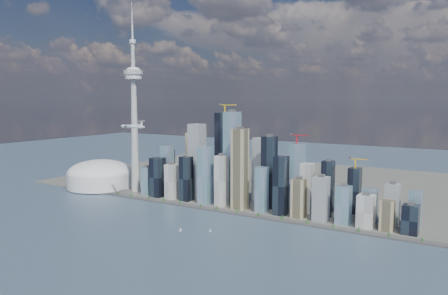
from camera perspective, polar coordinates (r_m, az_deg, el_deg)
The scene contains 10 objects.
ground at distance 921.77m, azimuth -10.72°, elevation -11.31°, with size 4000.00×4000.00×0.00m, color #303E54.
seawall at distance 1111.81m, azimuth -2.00°, elevation -8.02°, with size 1100.00×22.00×4.00m, color #383838.
land at distance 1499.69m, azimuth 7.49°, elevation -4.32°, with size 1400.00×900.00×3.00m, color #4C4C47.
shoreline_trees at distance 1110.15m, azimuth -2.01°, elevation -7.68°, with size 960.53×7.20×8.80m.
skyscraper_cluster at distance 1138.15m, azimuth 2.90°, elevation -3.58°, with size 736.00×142.00×262.67m.
needle_tower at distance 1310.70m, azimuth -11.65°, elevation 4.39°, with size 56.00×56.00×550.50m.
dome_stadium at distance 1422.39m, azimuth -15.89°, elevation -3.54°, with size 200.00×200.00×86.00m.
airplane at distance 1124.71m, azimuth -11.86°, elevation 2.74°, with size 77.35×68.34×18.88m.
sailboat_west at distance 942.25m, azimuth -5.72°, elevation -10.65°, with size 6.61×2.73×9.12m.
sailboat_east at distance 934.47m, azimuth -1.80°, elevation -10.75°, with size 7.14×3.79×9.99m.
Camera 1 is at (591.18, -650.18, 278.26)m, focal length 35.00 mm.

